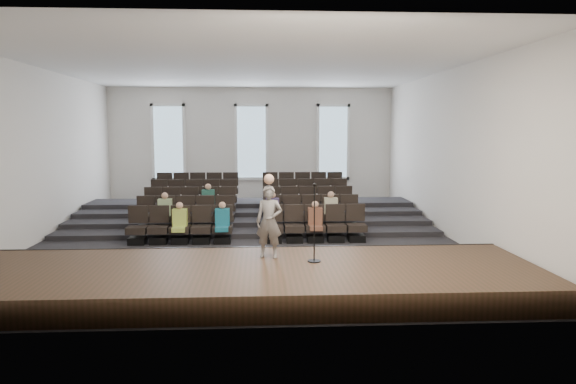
{
  "coord_description": "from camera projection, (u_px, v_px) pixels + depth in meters",
  "views": [
    {
      "loc": [
        0.35,
        -15.03,
        3.19
      ],
      "look_at": [
        1.2,
        0.5,
        1.33
      ],
      "focal_mm": 32.0,
      "sensor_mm": 36.0,
      "label": 1
    }
  ],
  "objects": [
    {
      "name": "ground",
      "position": [
        249.0,
        238.0,
        15.26
      ],
      "size": [
        14.0,
        14.0,
        0.0
      ],
      "primitive_type": "plane",
      "color": "black",
      "rests_on": "ground"
    },
    {
      "name": "stage_lip",
      "position": [
        245.0,
        258.0,
        11.93
      ],
      "size": [
        11.8,
        0.06,
        0.52
      ],
      "primitive_type": "cube",
      "color": "black",
      "rests_on": "ground"
    },
    {
      "name": "wall_front",
      "position": [
        238.0,
        175.0,
        8.01
      ],
      "size": [
        12.0,
        0.04,
        5.0
      ],
      "primitive_type": "cube",
      "color": "silver",
      "rests_on": "ground"
    },
    {
      "name": "windows",
      "position": [
        251.0,
        142.0,
        21.83
      ],
      "size": [
        8.44,
        0.1,
        3.24
      ],
      "color": "white",
      "rests_on": "wall_back"
    },
    {
      "name": "speaker",
      "position": [
        269.0,
        222.0,
        10.88
      ],
      "size": [
        0.63,
        0.48,
        1.54
      ],
      "primitive_type": "imported",
      "rotation": [
        0.0,
        0.0,
        -0.22
      ],
      "color": "slate",
      "rests_on": "stage"
    },
    {
      "name": "risers",
      "position": [
        250.0,
        215.0,
        18.38
      ],
      "size": [
        11.8,
        4.8,
        0.6
      ],
      "color": "black",
      "rests_on": "ground"
    },
    {
      "name": "stage",
      "position": [
        243.0,
        280.0,
        10.18
      ],
      "size": [
        11.8,
        3.6,
        0.5
      ],
      "primitive_type": "cube",
      "color": "#3D281A",
      "rests_on": "ground"
    },
    {
      "name": "audience",
      "position": [
        242.0,
        212.0,
        15.31
      ],
      "size": [
        5.45,
        2.64,
        1.1
      ],
      "color": "#ADC34E",
      "rests_on": "seating_rows"
    },
    {
      "name": "wall_right",
      "position": [
        450.0,
        154.0,
        15.29
      ],
      "size": [
        0.04,
        14.0,
        5.0
      ],
      "primitive_type": "cube",
      "color": "silver",
      "rests_on": "ground"
    },
    {
      "name": "ceiling",
      "position": [
        247.0,
        67.0,
        14.67
      ],
      "size": [
        12.0,
        14.0,
        0.02
      ],
      "primitive_type": "cube",
      "color": "white",
      "rests_on": "ground"
    },
    {
      "name": "wall_left",
      "position": [
        37.0,
        155.0,
        14.64
      ],
      "size": [
        0.04,
        14.0,
        5.0
      ],
      "primitive_type": "cube",
      "color": "silver",
      "rests_on": "ground"
    },
    {
      "name": "seating_rows",
      "position": [
        249.0,
        208.0,
        16.71
      ],
      "size": [
        6.8,
        4.7,
        1.67
      ],
      "color": "black",
      "rests_on": "ground"
    },
    {
      "name": "mic_stand",
      "position": [
        314.0,
        238.0,
        10.55
      ],
      "size": [
        0.27,
        0.27,
        1.64
      ],
      "color": "black",
      "rests_on": "stage"
    },
    {
      "name": "wall_back",
      "position": [
        252.0,
        147.0,
        21.92
      ],
      "size": [
        12.0,
        0.04,
        5.0
      ],
      "primitive_type": "cube",
      "color": "silver",
      "rests_on": "ground"
    }
  ]
}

